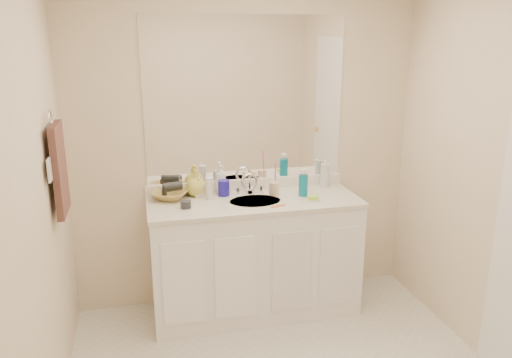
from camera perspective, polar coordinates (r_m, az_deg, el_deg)
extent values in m
cube|color=beige|center=(3.75, -1.15, 3.54)|extent=(2.60, 0.02, 2.40)
cube|color=beige|center=(1.50, 21.86, -18.38)|extent=(2.60, 0.02, 2.40)
cube|color=beige|center=(2.48, -24.85, -4.71)|extent=(0.02, 2.60, 2.40)
cube|color=white|center=(3.75, -0.18, -9.00)|extent=(1.50, 0.55, 0.85)
cube|color=silver|center=(3.59, -0.19, -2.62)|extent=(1.52, 0.57, 0.03)
cube|color=white|center=(3.81, -1.08, -0.62)|extent=(1.52, 0.03, 0.08)
cylinder|color=beige|center=(3.57, -0.11, -2.68)|extent=(0.37, 0.37, 0.02)
cylinder|color=silver|center=(3.71, -0.75, -0.83)|extent=(0.02, 0.02, 0.11)
cube|color=white|center=(3.69, -1.17, 8.99)|extent=(1.48, 0.01, 1.20)
cylinder|color=#1F17A0|center=(3.67, -3.71, -1.02)|extent=(0.10, 0.10, 0.12)
cylinder|color=beige|center=(3.69, 2.06, -1.08)|extent=(0.07, 0.07, 0.10)
cylinder|color=#FF43B8|center=(3.66, 2.23, 0.45)|extent=(0.02, 0.04, 0.20)
cylinder|color=#0C7396|center=(3.67, 5.42, -0.72)|extent=(0.09, 0.09, 0.16)
cylinder|color=silver|center=(3.91, 7.88, 0.43)|extent=(0.09, 0.09, 0.18)
cube|color=white|center=(3.58, 6.49, -2.44)|extent=(0.09, 0.08, 0.01)
cube|color=#B1E939|center=(3.57, 6.50, -2.15)|extent=(0.08, 0.06, 0.03)
cube|color=#FF5D1A|center=(3.45, 2.55, -3.09)|extent=(0.11, 0.05, 0.00)
cylinder|color=#2A2B30|center=(3.44, -8.03, -2.88)|extent=(0.09, 0.09, 0.05)
cylinder|color=white|center=(3.59, -5.37, -1.09)|extent=(0.07, 0.07, 0.16)
imported|color=white|center=(3.72, -4.03, 0.00)|extent=(0.11, 0.11, 0.21)
imported|color=beige|center=(3.65, -6.55, -0.91)|extent=(0.07, 0.07, 0.15)
imported|color=#D1CA51|center=(3.67, -6.85, -0.46)|extent=(0.16, 0.16, 0.19)
imported|color=#AA8E44|center=(3.65, -9.80, -1.77)|extent=(0.34, 0.34, 0.06)
cylinder|color=black|center=(3.63, -9.53, -0.87)|extent=(0.15, 0.10, 0.07)
torus|color=silver|center=(3.13, -22.46, 6.31)|extent=(0.01, 0.11, 0.11)
cube|color=#3A231F|center=(3.19, -21.54, 1.03)|extent=(0.04, 0.32, 0.55)
cube|color=silver|center=(2.99, -22.54, 0.95)|extent=(0.01, 0.08, 0.13)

